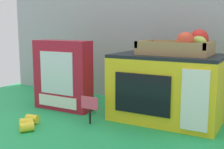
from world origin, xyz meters
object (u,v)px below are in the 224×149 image
(price_sign, at_px, (90,106))
(toy_microwave, at_px, (167,87))
(food_groups_crate, at_px, (182,47))
(loose_toy_banana, at_px, (29,123))
(cookie_set_box, at_px, (63,75))

(price_sign, bearing_deg, toy_microwave, 40.12)
(food_groups_crate, bearing_deg, loose_toy_banana, -143.86)
(cookie_set_box, xyz_separation_m, loose_toy_banana, (0.04, -0.24, -0.13))
(cookie_set_box, bearing_deg, price_sign, -27.76)
(cookie_set_box, bearing_deg, loose_toy_banana, -80.26)
(toy_microwave, bearing_deg, loose_toy_banana, -140.25)
(toy_microwave, distance_m, price_sign, 0.30)
(cookie_set_box, distance_m, loose_toy_banana, 0.28)
(toy_microwave, xyz_separation_m, price_sign, (-0.22, -0.19, -0.06))
(price_sign, bearing_deg, food_groups_crate, 34.12)
(cookie_set_box, xyz_separation_m, price_sign, (0.21, -0.11, -0.08))
(toy_microwave, bearing_deg, cookie_set_box, -169.61)
(food_groups_crate, height_order, cookie_set_box, food_groups_crate)
(food_groups_crate, distance_m, cookie_set_box, 0.50)
(loose_toy_banana, bearing_deg, price_sign, 39.25)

